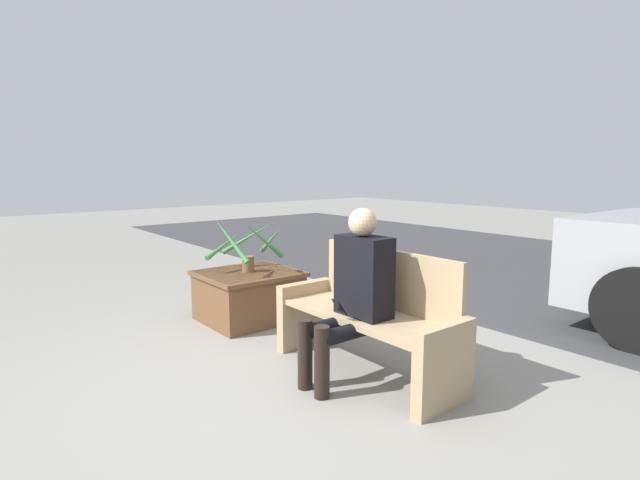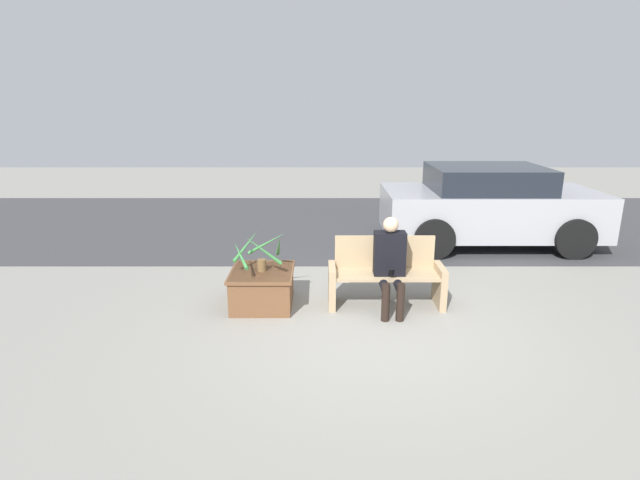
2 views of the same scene
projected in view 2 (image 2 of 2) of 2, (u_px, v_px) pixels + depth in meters
ground_plane at (376, 327)px, 6.07m from camera, size 30.00×30.00×0.00m
road_surface at (351, 223)px, 11.18m from camera, size 20.00×6.00×0.01m
bench at (387, 275)px, 6.69m from camera, size 1.53×0.52×0.90m
person_seated at (391, 261)px, 6.44m from camera, size 0.41×0.62×1.23m
planter_box at (263, 287)px, 6.68m from camera, size 0.83×0.91×0.49m
potted_plant at (261, 252)px, 6.56m from camera, size 0.71×0.76×0.56m
parked_car at (490, 206)px, 9.37m from camera, size 3.93×1.98×1.50m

